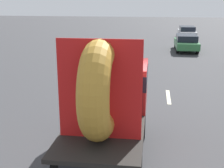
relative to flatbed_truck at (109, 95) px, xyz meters
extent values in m
plane|color=#38383A|center=(-0.15, 0.34, -1.67)|extent=(120.00, 120.00, 0.00)
cylinder|color=black|center=(-0.85, 1.01, -1.23)|extent=(0.28, 0.88, 0.88)
cylinder|color=black|center=(0.85, 1.01, -1.23)|extent=(0.28, 0.88, 0.88)
cylinder|color=black|center=(-0.85, -1.78, -1.23)|extent=(0.28, 0.88, 0.88)
cube|color=black|center=(0.00, -0.32, -0.80)|extent=(1.30, 4.52, 0.25)
cube|color=maroon|center=(0.00, 1.01, 0.00)|extent=(2.00, 1.86, 1.35)
cube|color=black|center=(0.00, 0.96, 0.30)|extent=(2.02, 1.76, 0.44)
cube|color=black|center=(0.00, -1.25, -0.62)|extent=(2.00, 2.66, 0.10)
cube|color=black|center=(0.00, 0.03, -0.02)|extent=(1.80, 0.08, 1.10)
torus|color=#B7842D|center=(0.00, -1.40, 0.57)|extent=(0.67, 2.29, 2.29)
cube|color=red|center=(0.00, -1.40, 0.57)|extent=(1.90, 0.03, 2.29)
cylinder|color=black|center=(3.04, 18.88, -1.37)|extent=(0.21, 0.61, 0.61)
cylinder|color=black|center=(4.52, 18.88, -1.37)|extent=(0.21, 0.61, 0.61)
cylinder|color=black|center=(3.04, 16.32, -1.37)|extent=(0.21, 0.61, 0.61)
cylinder|color=black|center=(4.52, 16.32, -1.37)|extent=(0.21, 0.61, 0.61)
cube|color=#33723F|center=(3.78, 17.60, -1.11)|extent=(1.71, 3.99, 0.52)
cube|color=black|center=(3.78, 17.50, -0.61)|extent=(1.54, 2.24, 0.48)
cube|color=beige|center=(-1.89, 6.02, -1.67)|extent=(0.16, 2.92, 0.01)
cube|color=beige|center=(1.89, 5.26, -1.67)|extent=(0.16, 2.00, 0.01)
cylinder|color=black|center=(3.90, 26.87, -1.38)|extent=(0.20, 0.58, 0.58)
cylinder|color=black|center=(5.32, 26.87, -1.38)|extent=(0.20, 0.58, 0.58)
cylinder|color=black|center=(3.90, 24.42, -1.38)|extent=(0.20, 0.58, 0.58)
cylinder|color=black|center=(5.32, 24.42, -1.38)|extent=(0.20, 0.58, 0.58)
cube|color=silver|center=(4.61, 25.64, -1.13)|extent=(1.64, 3.83, 0.50)
cube|color=black|center=(4.61, 25.55, -0.65)|extent=(1.48, 2.15, 0.46)
camera|label=1|loc=(1.15, -7.90, 2.58)|focal=49.77mm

